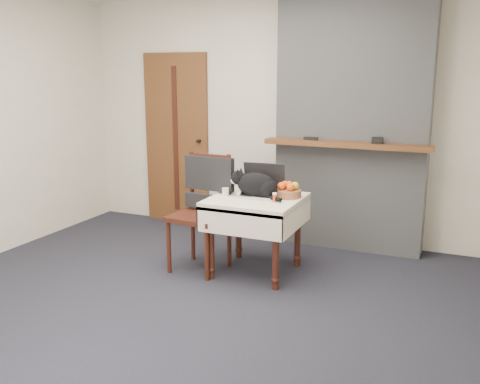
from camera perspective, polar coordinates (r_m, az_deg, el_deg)
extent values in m
plane|color=black|center=(4.44, -5.88, -11.17)|extent=(4.50, 4.50, 0.00)
cube|color=beige|center=(5.89, 3.50, 7.96)|extent=(4.50, 0.02, 2.60)
cube|color=brown|center=(6.42, -6.77, 5.60)|extent=(0.82, 0.05, 2.00)
cube|color=#39180F|center=(6.39, -6.91, 5.57)|extent=(0.06, 0.01, 1.70)
cylinder|color=black|center=(6.22, -4.42, 5.43)|extent=(0.04, 0.06, 0.04)
cube|color=gray|center=(5.50, 11.85, 7.36)|extent=(1.50, 0.30, 2.60)
cube|color=brown|center=(5.29, 11.21, 5.00)|extent=(1.62, 0.18, 0.05)
cube|color=black|center=(5.37, 7.57, 5.68)|extent=(0.14, 0.04, 0.03)
cube|color=black|center=(5.23, 14.45, 5.35)|extent=(0.10, 0.07, 0.06)
cylinder|color=#39180F|center=(4.70, -3.10, -5.55)|extent=(0.06, 0.06, 0.64)
sphere|color=#39180F|center=(4.78, -3.07, -8.28)|extent=(0.07, 0.07, 0.07)
cylinder|color=#39180F|center=(4.47, 3.83, -6.52)|extent=(0.06, 0.06, 0.64)
sphere|color=#39180F|center=(4.56, 3.78, -9.37)|extent=(0.07, 0.07, 0.07)
cylinder|color=#39180F|center=(5.21, -0.13, -3.64)|extent=(0.06, 0.06, 0.64)
sphere|color=#39180F|center=(5.29, -0.13, -6.14)|extent=(0.07, 0.07, 0.07)
cylinder|color=#39180F|center=(5.01, 6.17, -4.41)|extent=(0.06, 0.06, 0.64)
sphere|color=#39180F|center=(5.09, 6.11, -6.99)|extent=(0.07, 0.07, 0.07)
cube|color=beige|center=(4.74, 1.72, -0.95)|extent=(0.78, 0.78, 0.06)
cube|color=beige|center=(4.43, -0.16, -3.42)|extent=(0.78, 0.01, 0.22)
cube|color=beige|center=(5.12, 3.33, -1.20)|extent=(0.78, 0.01, 0.22)
cube|color=beige|center=(4.92, -2.45, -1.76)|extent=(0.01, 0.78, 0.22)
cube|color=beige|center=(4.65, 6.12, -2.72)|extent=(0.01, 0.78, 0.22)
cube|color=#B7B7BC|center=(4.77, 2.08, -0.37)|extent=(0.40, 0.30, 0.02)
cube|color=black|center=(4.76, 2.08, -0.21)|extent=(0.33, 0.21, 0.00)
cube|color=black|center=(4.89, 2.62, 1.65)|extent=(0.39, 0.10, 0.26)
cube|color=#A8BCF5|center=(4.88, 2.61, 1.65)|extent=(0.35, 0.09, 0.23)
ellipsoid|color=black|center=(4.72, 1.74, 0.75)|extent=(0.35, 0.20, 0.22)
ellipsoid|color=black|center=(4.69, 2.93, 0.39)|extent=(0.18, 0.20, 0.18)
sphere|color=black|center=(4.78, -0.20, 1.55)|extent=(0.13, 0.13, 0.13)
ellipsoid|color=white|center=(4.80, -0.66, 1.22)|extent=(0.06, 0.07, 0.06)
ellipsoid|color=white|center=(4.79, 0.15, 0.40)|extent=(0.05, 0.07, 0.09)
cone|color=black|center=(4.73, -0.27, 2.22)|extent=(0.04, 0.05, 0.05)
cone|color=black|center=(4.80, 0.10, 2.37)|extent=(0.04, 0.05, 0.05)
cylinder|color=black|center=(4.61, 3.45, -0.65)|extent=(0.19, 0.10, 0.04)
sphere|color=white|center=(4.76, -0.12, -0.25)|extent=(0.04, 0.04, 0.04)
sphere|color=white|center=(4.84, 0.29, -0.05)|extent=(0.04, 0.04, 0.04)
cylinder|color=silver|center=(4.79, -1.56, 0.01)|extent=(0.06, 0.06, 0.07)
cylinder|color=#B13E15|center=(4.58, 3.73, -0.66)|extent=(0.03, 0.03, 0.06)
cylinder|color=white|center=(4.58, 3.73, -0.18)|extent=(0.04, 0.04, 0.01)
cylinder|color=#98603D|center=(4.76, 5.10, -0.15)|extent=(0.24, 0.24, 0.07)
sphere|color=#FF5615|center=(4.74, 4.45, 0.63)|extent=(0.07, 0.07, 0.07)
sphere|color=#FF5615|center=(4.70, 5.41, 0.51)|extent=(0.07, 0.07, 0.07)
sphere|color=#FF5615|center=(4.79, 5.30, 0.76)|extent=(0.07, 0.07, 0.07)
sphere|color=gold|center=(4.76, 5.88, 0.65)|extent=(0.07, 0.07, 0.07)
sphere|color=#FF5615|center=(4.80, 4.82, 0.78)|extent=(0.07, 0.07, 0.07)
cube|color=black|center=(4.71, 3.92, -0.64)|extent=(0.14, 0.07, 0.01)
cube|color=#39180F|center=(4.87, -4.39, -2.65)|extent=(0.50, 0.50, 0.04)
cylinder|color=#39180F|center=(4.89, -7.61, -5.74)|extent=(0.04, 0.04, 0.50)
cylinder|color=#39180F|center=(4.68, -3.56, -6.52)|extent=(0.04, 0.04, 0.50)
cylinder|color=#39180F|center=(5.21, -5.04, -4.51)|extent=(0.04, 0.04, 0.50)
cylinder|color=#39180F|center=(5.01, -1.15, -5.18)|extent=(0.04, 0.04, 0.50)
cylinder|color=#39180F|center=(5.07, -5.16, 1.22)|extent=(0.04, 0.04, 0.56)
cylinder|color=#39180F|center=(4.87, -1.18, 0.78)|extent=(0.04, 0.04, 0.56)
cube|color=#39180F|center=(4.95, -3.23, 2.27)|extent=(0.40, 0.06, 0.31)
cube|color=black|center=(4.94, -3.29, 1.99)|extent=(0.50, 0.10, 0.31)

